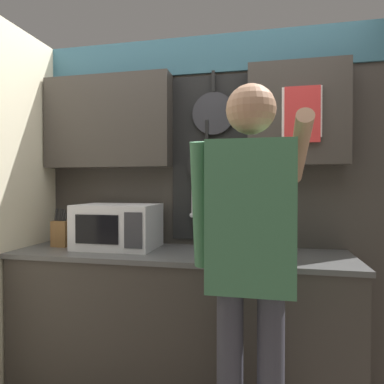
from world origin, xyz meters
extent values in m
cube|color=#38332D|center=(0.00, 0.00, 0.45)|extent=(2.08, 0.56, 0.91)
cube|color=#4C4C4C|center=(0.00, 0.00, 0.92)|extent=(2.11, 0.59, 0.03)
cube|color=#38332D|center=(0.00, 0.30, 1.19)|extent=(2.68, 0.04, 2.39)
cube|color=#2D5666|center=(0.00, 0.27, 2.26)|extent=(2.64, 0.02, 0.26)
cube|color=#38332D|center=(-0.57, 0.20, 1.81)|extent=(0.93, 0.16, 0.65)
cube|color=#38332D|center=(0.73, 0.20, 1.81)|extent=(0.62, 0.16, 0.65)
cube|color=black|center=(0.15, 0.27, 1.54)|extent=(0.53, 0.01, 1.14)
cylinder|color=#2D2D33|center=(0.18, 0.25, 1.84)|extent=(0.29, 0.02, 0.29)
cube|color=black|center=(0.18, 0.24, 2.06)|extent=(0.02, 0.02, 0.14)
cylinder|color=black|center=(0.14, 0.25, 1.49)|extent=(0.27, 0.02, 0.27)
cube|color=black|center=(0.14, 0.24, 1.72)|extent=(0.02, 0.02, 0.17)
cylinder|color=#2D2D33|center=(0.16, 0.25, 1.21)|extent=(0.21, 0.02, 0.21)
cube|color=black|center=(0.16, 0.24, 1.38)|extent=(0.02, 0.02, 0.13)
cylinder|color=#2D2D33|center=(0.18, 0.25, 1.10)|extent=(0.29, 0.02, 0.29)
cube|color=black|center=(0.18, 0.24, 1.33)|extent=(0.02, 0.02, 0.17)
cylinder|color=silver|center=(0.03, 0.25, 1.24)|extent=(0.01, 0.01, 0.17)
ellipsoid|color=silver|center=(0.03, 0.25, 1.14)|extent=(0.04, 0.01, 0.03)
cylinder|color=black|center=(0.11, 0.25, 1.21)|extent=(0.01, 0.01, 0.24)
ellipsoid|color=black|center=(0.11, 0.25, 1.07)|extent=(0.04, 0.01, 0.04)
cylinder|color=red|center=(0.19, 0.25, 1.22)|extent=(0.01, 0.01, 0.20)
ellipsoid|color=red|center=(0.19, 0.25, 1.11)|extent=(0.04, 0.01, 0.04)
cylinder|color=silver|center=(0.27, 0.25, 1.24)|extent=(0.01, 0.01, 0.18)
ellipsoid|color=silver|center=(0.27, 0.25, 1.13)|extent=(0.04, 0.01, 0.04)
cube|color=white|center=(0.75, 0.11, 1.80)|extent=(0.24, 0.02, 0.31)
cube|color=red|center=(0.75, 0.10, 1.78)|extent=(0.21, 0.02, 0.34)
cube|color=silver|center=(-0.43, 0.05, 1.08)|extent=(0.52, 0.37, 0.29)
cube|color=black|center=(-0.49, -0.14, 1.08)|extent=(0.29, 0.01, 0.18)
cube|color=#333338|center=(-0.25, -0.14, 1.08)|extent=(0.11, 0.01, 0.22)
cube|color=brown|center=(-0.83, 0.05, 1.02)|extent=(0.11, 0.15, 0.18)
cylinder|color=black|center=(-0.87, 0.01, 1.15)|extent=(0.02, 0.03, 0.08)
cylinder|color=black|center=(-0.86, 0.01, 1.14)|extent=(0.02, 0.03, 0.06)
cylinder|color=black|center=(-0.84, 0.01, 1.15)|extent=(0.02, 0.03, 0.08)
cylinder|color=black|center=(-0.83, 0.01, 1.15)|extent=(0.02, 0.03, 0.08)
cylinder|color=black|center=(-0.81, 0.01, 1.15)|extent=(0.02, 0.03, 0.08)
cylinder|color=black|center=(-0.80, 0.01, 1.14)|extent=(0.02, 0.03, 0.06)
cylinder|color=white|center=(0.47, 0.05, 1.01)|extent=(0.13, 0.13, 0.15)
cylinder|color=tan|center=(0.48, 0.03, 1.13)|extent=(0.02, 0.05, 0.26)
cylinder|color=tan|center=(0.46, 0.02, 1.11)|extent=(0.04, 0.02, 0.23)
cylinder|color=red|center=(0.49, 0.02, 1.11)|extent=(0.06, 0.02, 0.23)
cylinder|color=tan|center=(0.47, 0.06, 1.11)|extent=(0.04, 0.05, 0.24)
cylinder|color=silver|center=(0.48, 0.05, 1.12)|extent=(0.05, 0.05, 0.26)
cylinder|color=silver|center=(0.47, 0.03, 1.13)|extent=(0.06, 0.04, 0.27)
cylinder|color=silver|center=(0.51, 0.04, 1.12)|extent=(0.02, 0.02, 0.26)
cylinder|color=black|center=(0.47, 0.07, 1.11)|extent=(0.05, 0.05, 0.22)
cube|color=#3D704C|center=(0.47, -0.54, 1.22)|extent=(0.38, 0.22, 0.66)
sphere|color=#A87A5B|center=(0.47, -0.54, 1.69)|extent=(0.22, 0.22, 0.22)
cylinder|color=#3D704C|center=(0.24, -0.52, 1.26)|extent=(0.08, 0.19, 0.59)
cylinder|color=#A87A5B|center=(0.70, -0.28, 1.53)|extent=(0.08, 0.57, 0.32)
camera|label=1|loc=(0.53, -2.08, 1.35)|focal=32.00mm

